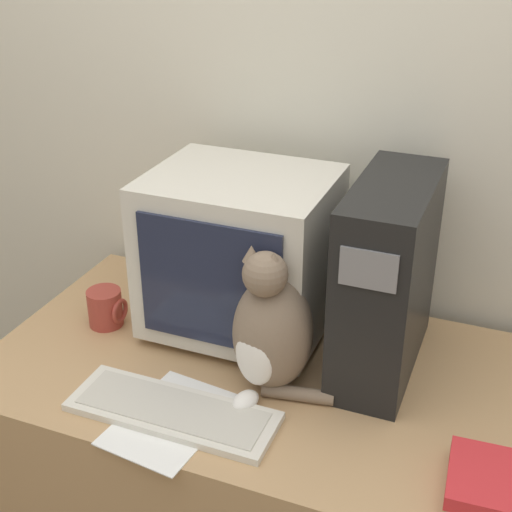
{
  "coord_description": "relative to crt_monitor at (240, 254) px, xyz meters",
  "views": [
    {
      "loc": [
        0.51,
        -0.96,
        1.76
      ],
      "look_at": [
        -0.05,
        0.44,
        0.98
      ],
      "focal_mm": 50.0,
      "sensor_mm": 36.0,
      "label": 1
    }
  ],
  "objects": [
    {
      "name": "keyboard",
      "position": [
        -0.0,
        -0.39,
        -0.21
      ],
      "size": [
        0.48,
        0.17,
        0.02
      ],
      "color": "silver",
      "rests_on": "desk"
    },
    {
      "name": "computer_tower",
      "position": [
        0.38,
        -0.02,
        0.01
      ],
      "size": [
        0.17,
        0.43,
        0.48
      ],
      "color": "black",
      "rests_on": "desk"
    },
    {
      "name": "pen",
      "position": [
        -0.17,
        -0.32,
        -0.22
      ],
      "size": [
        0.15,
        0.02,
        0.01
      ],
      "color": "maroon",
      "rests_on": "desk"
    },
    {
      "name": "cat",
      "position": [
        0.16,
        -0.21,
        -0.07
      ],
      "size": [
        0.28,
        0.26,
        0.37
      ],
      "rotation": [
        0.0,
        0.0,
        -0.23
      ],
      "color": "#7A6651",
      "rests_on": "desk"
    },
    {
      "name": "crt_monitor",
      "position": [
        0.0,
        0.0,
        0.0
      ],
      "size": [
        0.45,
        0.38,
        0.44
      ],
      "color": "beige",
      "rests_on": "desk"
    },
    {
      "name": "mug",
      "position": [
        -0.35,
        -0.12,
        -0.17
      ],
      "size": [
        0.1,
        0.09,
        0.1
      ],
      "color": "#9E382D",
      "rests_on": "desk"
    },
    {
      "name": "book_stack",
      "position": [
        0.67,
        -0.37,
        -0.2
      ],
      "size": [
        0.15,
        0.19,
        0.05
      ],
      "color": "pink",
      "rests_on": "desk"
    },
    {
      "name": "paper_sheet",
      "position": [
        0.0,
        -0.41,
        -0.22
      ],
      "size": [
        0.24,
        0.32,
        0.0
      ],
      "color": "white",
      "rests_on": "desk"
    },
    {
      "name": "desk",
      "position": [
        0.13,
        -0.14,
        -0.58
      ],
      "size": [
        1.4,
        0.78,
        0.7
      ],
      "color": "tan",
      "rests_on": "ground_plane"
    },
    {
      "name": "wall_back",
      "position": [
        0.13,
        0.31,
        0.32
      ],
      "size": [
        7.0,
        0.05,
        2.5
      ],
      "color": "beige",
      "rests_on": "ground_plane"
    }
  ]
}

